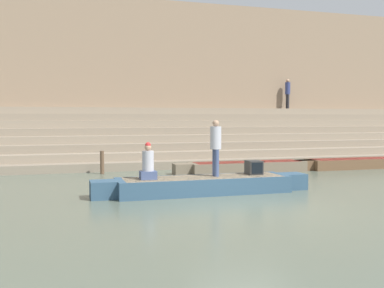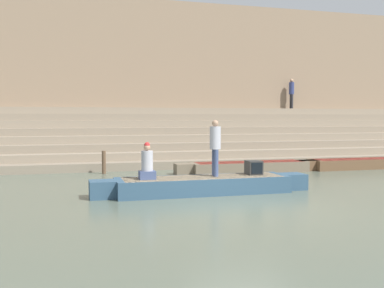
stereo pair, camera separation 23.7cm
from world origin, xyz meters
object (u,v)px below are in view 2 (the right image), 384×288
person_on_steps (292,91)px  rowboat_main (203,185)px  person_rowing (147,164)px  tv_set (254,168)px  person_standing (215,144)px  moored_boat_shore (249,167)px  moored_boat_distant (367,163)px  mooring_post (104,162)px

person_on_steps → rowboat_main: bearing=35.0°
rowboat_main → person_on_steps: person_on_steps is taller
person_rowing → tv_set: (3.33, 0.18, -0.21)m
tv_set → rowboat_main: bearing=-172.7°
person_standing → moored_boat_shore: (2.93, 4.31, -1.22)m
person_rowing → person_on_steps: (10.79, 11.78, 2.89)m
moored_boat_shore → person_on_steps: 10.04m
person_standing → tv_set: person_standing is taller
person_standing → moored_boat_shore: person_standing is taller
person_standing → moored_boat_distant: person_standing is taller
person_standing → mooring_post: (-2.82, 5.43, -0.99)m
tv_set → moored_boat_distant: size_ratio=0.07×
rowboat_main → person_on_steps: size_ratio=3.70×
person_rowing → moored_boat_distant: size_ratio=0.15×
moored_boat_shore → tv_set: bearing=-106.1°
rowboat_main → person_standing: 1.26m
mooring_post → person_on_steps: size_ratio=0.52×
rowboat_main → mooring_post: (-2.43, 5.49, 0.20)m
person_standing → person_rowing: 2.13m
person_standing → moored_boat_shore: 5.35m
person_on_steps → person_standing: bearing=36.1°
rowboat_main → mooring_post: size_ratio=7.16×
moored_boat_distant → person_rowing: bearing=-153.0°
person_standing → tv_set: 1.48m
person_rowing → moored_boat_distant: bearing=10.8°
rowboat_main → person_rowing: bearing=-176.1°
tv_set → moored_boat_distant: tv_set is taller
person_standing → person_on_steps: (8.73, 11.68, 2.35)m
person_rowing → tv_set: 3.34m
tv_set → moored_boat_distant: bearing=32.7°
person_on_steps → moored_boat_distant: bearing=71.0°
person_standing → moored_boat_shore: size_ratio=0.27×
person_rowing → person_standing: bearing=-9.0°
person_rowing → moored_boat_distant: person_rowing is taller
moored_boat_distant → tv_set: bearing=-145.4°
rowboat_main → person_standing: bearing=10.4°
mooring_post → person_rowing: bearing=-82.1°
rowboat_main → person_rowing: (-1.66, -0.04, 0.65)m
moored_boat_shore → rowboat_main: bearing=-122.0°
person_rowing → person_on_steps: size_ratio=0.59×
moored_boat_shore → moored_boat_distant: size_ratio=0.91×
person_standing → rowboat_main: bearing=-170.0°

